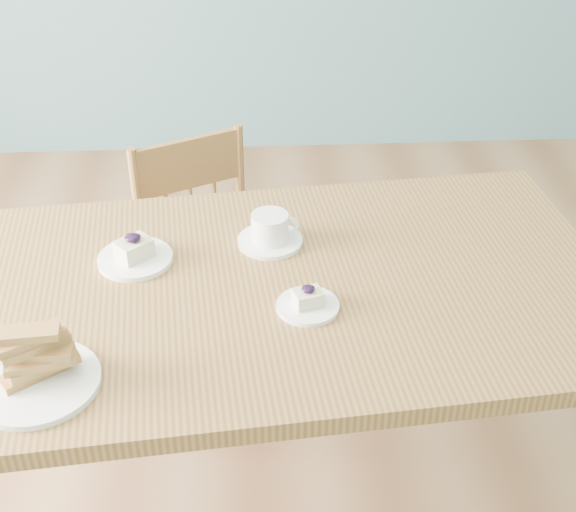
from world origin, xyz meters
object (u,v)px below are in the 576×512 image
(coffee_cup, at_px, (271,231))
(dining_chair, at_px, (210,269))
(dining_table, at_px, (282,311))
(biscotti_plate, at_px, (33,368))
(cheesecake_plate_near, at_px, (308,302))
(cheesecake_plate_far, at_px, (135,255))

(coffee_cup, bearing_deg, dining_chair, 109.56)
(dining_table, bearing_deg, biscotti_plate, -153.17)
(biscotti_plate, bearing_deg, dining_table, 32.43)
(cheesecake_plate_near, bearing_deg, dining_table, 118.66)
(cheesecake_plate_near, bearing_deg, cheesecake_plate_far, 152.84)
(cheesecake_plate_far, relative_size, coffee_cup, 1.11)
(dining_chair, xyz_separation_m, biscotti_plate, (-0.29, -0.94, 0.44))
(cheesecake_plate_far, bearing_deg, cheesecake_plate_near, -27.16)
(dining_chair, bearing_deg, cheesecake_plate_near, -95.85)
(dining_chair, relative_size, cheesecake_plate_near, 6.07)
(dining_table, height_order, biscotti_plate, biscotti_plate)
(cheesecake_plate_near, bearing_deg, dining_chair, 109.41)
(cheesecake_plate_far, distance_m, biscotti_plate, 0.45)
(coffee_cup, bearing_deg, cheesecake_plate_near, -77.15)
(biscotti_plate, bearing_deg, cheesecake_plate_near, 21.61)
(dining_chair, xyz_separation_m, coffee_cup, (0.18, -0.46, 0.43))
(dining_table, xyz_separation_m, coffee_cup, (-0.02, 0.17, 0.12))
(dining_chair, height_order, coffee_cup, coffee_cup)
(cheesecake_plate_far, bearing_deg, dining_table, -17.28)
(dining_table, xyz_separation_m, cheesecake_plate_near, (0.05, -0.10, 0.10))
(coffee_cup, bearing_deg, cheesecake_plate_far, -171.37)
(dining_chair, height_order, cheesecake_plate_near, cheesecake_plate_near)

